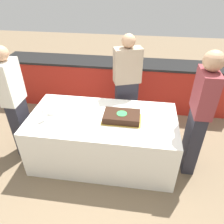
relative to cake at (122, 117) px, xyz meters
The scene contains 11 objects.
ground_plane 0.83m from the cake, behind, with size 14.00×14.00×0.00m, color #7A664C.
back_counter 1.64m from the cake, 99.30° to the left, with size 4.40×0.58×0.92m.
dining_table 0.49m from the cake, behind, with size 1.99×1.01×0.74m.
cake is the anchor object (origin of this frame).
plate_stack 0.96m from the cake, behind, with size 0.22×0.22×0.07m.
wine_glass 1.01m from the cake, behind, with size 0.06×0.06×0.18m.
side_plate_near_cake 0.33m from the cake, 83.18° to the left, with size 0.19×0.19×0.00m.
side_plate_right_edge 0.41m from the cake, 18.44° to the left, with size 0.19×0.19×0.00m.
person_cutting_cake 0.74m from the cake, 90.00° to the left, with size 0.45×0.32×1.66m.
person_seated_left 1.48m from the cake, behind, with size 0.20×0.35×1.65m.
person_seated_right 0.96m from the cake, ahead, with size 0.23×0.39×1.71m.
Camera 1 is at (0.46, -2.33, 2.44)m, focal length 35.00 mm.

